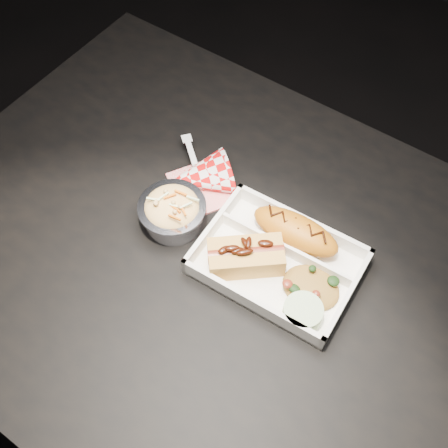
{
  "coord_description": "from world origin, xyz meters",
  "views": [
    {
      "loc": [
        0.21,
        -0.37,
        1.55
      ],
      "look_at": [
        -0.07,
        0.02,
        0.81
      ],
      "focal_mm": 45.0,
      "sensor_mm": 36.0,
      "label": 1
    }
  ],
  "objects": [
    {
      "name": "fried_rice_mound",
      "position": [
        0.09,
        0.03,
        0.77
      ],
      "size": [
        0.1,
        0.08,
        0.03
      ],
      "primitive_type": "ellipsoid",
      "rotation": [
        0.0,
        0.0,
        0.05
      ],
      "color": "#A67630",
      "rests_on": "food_tray"
    },
    {
      "name": "fried_pastry",
      "position": [
        0.02,
        0.09,
        0.78
      ],
      "size": [
        0.15,
        0.07,
        0.05
      ],
      "primitive_type": "ellipsoid",
      "rotation": [
        0.0,
        0.0,
        0.05
      ],
      "color": "#BF6B13",
      "rests_on": "food_tray"
    },
    {
      "name": "foil_coleslaw_cup",
      "position": [
        -0.16,
        0.01,
        0.78
      ],
      "size": [
        0.11,
        0.11,
        0.07
      ],
      "color": "silver",
      "rests_on": "dining_table"
    },
    {
      "name": "floor",
      "position": [
        0.0,
        0.0,
        -0.03
      ],
      "size": [
        4.0,
        4.0,
        0.05
      ],
      "primitive_type": "cube",
      "color": "black",
      "rests_on": "ground"
    },
    {
      "name": "dining_table",
      "position": [
        0.0,
        0.0,
        0.66
      ],
      "size": [
        1.2,
        0.8,
        0.75
      ],
      "color": "black",
      "rests_on": "ground"
    },
    {
      "name": "napkin_fork",
      "position": [
        -0.18,
        0.1,
        0.77
      ],
      "size": [
        0.16,
        0.15,
        0.1
      ],
      "rotation": [
        0.0,
        0.0,
        -0.69
      ],
      "color": "red",
      "rests_on": "dining_table"
    },
    {
      "name": "cupcake_liner",
      "position": [
        0.11,
        -0.02,
        0.77
      ],
      "size": [
        0.06,
        0.06,
        0.03
      ],
      "primitive_type": "cylinder",
      "color": "#B5D09D",
      "rests_on": "food_tray"
    },
    {
      "name": "food_tray",
      "position": [
        0.03,
        0.04,
        0.76
      ],
      "size": [
        0.26,
        0.19,
        0.04
      ],
      "rotation": [
        0.0,
        0.0,
        0.05
      ],
      "color": "white",
      "rests_on": "dining_table"
    },
    {
      "name": "hotdog",
      "position": [
        -0.02,
        0.01,
        0.78
      ],
      "size": [
        0.13,
        0.12,
        0.06
      ],
      "rotation": [
        0.0,
        0.0,
        0.7
      ],
      "color": "gold",
      "rests_on": "food_tray"
    }
  ]
}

